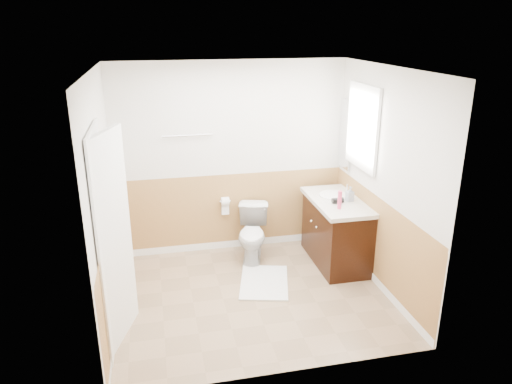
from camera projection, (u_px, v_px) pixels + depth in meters
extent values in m
plane|color=#8C7051|center=(252.00, 295.00, 5.43)|extent=(3.00, 3.00, 0.00)
plane|color=white|center=(251.00, 69.00, 4.60)|extent=(3.00, 3.00, 0.00)
plane|color=silver|center=(231.00, 159.00, 6.21)|extent=(3.00, 0.00, 3.00)
plane|color=silver|center=(286.00, 244.00, 3.81)|extent=(3.00, 0.00, 3.00)
plane|color=silver|center=(103.00, 202.00, 4.71)|extent=(0.00, 3.00, 3.00)
plane|color=silver|center=(384.00, 182.00, 5.32)|extent=(0.00, 3.00, 3.00)
plane|color=#BC844B|center=(232.00, 213.00, 6.45)|extent=(3.00, 0.00, 3.00)
plane|color=#BC844B|center=(283.00, 323.00, 4.07)|extent=(3.00, 0.00, 3.00)
plane|color=#BC844B|center=(112.00, 270.00, 4.96)|extent=(0.00, 2.60, 2.60)
plane|color=#BC844B|center=(377.00, 243.00, 5.56)|extent=(0.00, 2.60, 2.60)
imported|color=silver|center=(253.00, 234.00, 6.18)|extent=(0.54, 0.75, 0.69)
cube|color=white|center=(264.00, 282.00, 5.68)|extent=(0.73, 0.91, 0.02)
cube|color=black|center=(336.00, 233.00, 6.07)|extent=(0.55, 1.10, 0.80)
sphere|color=silver|center=(317.00, 227.00, 5.87)|extent=(0.03, 0.03, 0.03)
sphere|color=silver|center=(311.00, 221.00, 6.06)|extent=(0.03, 0.03, 0.03)
cube|color=beige|center=(337.00, 202.00, 5.93)|extent=(0.60, 1.15, 0.05)
cylinder|color=white|center=(334.00, 195.00, 6.06)|extent=(0.36, 0.36, 0.02)
cylinder|color=silver|center=(347.00, 190.00, 6.08)|extent=(0.02, 0.02, 0.14)
cylinder|color=#DE3966|center=(340.00, 200.00, 5.60)|extent=(0.05, 0.05, 0.22)
imported|color=gray|center=(350.00, 194.00, 5.86)|extent=(0.09, 0.10, 0.18)
cylinder|color=black|center=(338.00, 200.00, 5.80)|extent=(0.14, 0.07, 0.07)
cylinder|color=black|center=(334.00, 202.00, 5.83)|extent=(0.03, 0.03, 0.07)
cube|color=silver|center=(345.00, 134.00, 6.22)|extent=(0.02, 0.35, 0.90)
cube|color=white|center=(362.00, 127.00, 5.68)|extent=(0.04, 0.80, 1.00)
cube|color=white|center=(364.00, 127.00, 5.69)|extent=(0.01, 0.70, 0.90)
cube|color=white|center=(113.00, 242.00, 4.39)|extent=(0.29, 0.78, 2.04)
cube|color=white|center=(104.00, 242.00, 4.37)|extent=(0.02, 0.92, 2.10)
sphere|color=silver|center=(122.00, 234.00, 4.73)|extent=(0.06, 0.06, 0.06)
cylinder|color=silver|center=(187.00, 135.00, 5.93)|extent=(0.62, 0.02, 0.02)
cylinder|color=silver|center=(225.00, 201.00, 6.30)|extent=(0.14, 0.02, 0.02)
cylinder|color=white|center=(225.00, 201.00, 6.30)|extent=(0.10, 0.11, 0.11)
cube|color=white|center=(225.00, 209.00, 6.34)|extent=(0.10, 0.01, 0.16)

